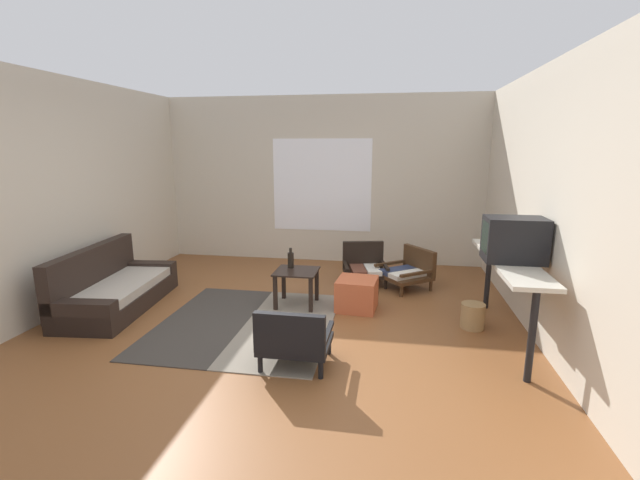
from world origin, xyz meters
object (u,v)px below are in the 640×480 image
Objects in this scene: coffee_table at (297,279)px; armchair_corner at (408,270)px; armchair_by_window at (364,265)px; glass_bottle at (291,260)px; armchair_striped_foreground at (294,339)px; wicker_basket at (473,316)px; couch at (114,290)px; console_shelf at (509,268)px; ottoman_orange at (357,294)px; crt_television at (514,240)px; clay_vase at (503,240)px.

armchair_corner is at bearing 34.55° from coffee_table.
glass_bottle reaches higher than armchair_by_window.
armchair_corner is (0.61, -0.11, -0.01)m from armchair_by_window.
glass_bottle is (-0.40, 1.59, 0.28)m from armchair_striped_foreground.
glass_bottle is (-0.10, 0.12, 0.20)m from coffee_table.
couch is at bearing -178.91° from wicker_basket.
armchair_by_window is (0.75, 1.05, -0.09)m from coffee_table.
armchair_striped_foreground is 2.22m from console_shelf.
armchair_striped_foreground is 1.66m from glass_bottle.
ottoman_orange is (0.43, 1.48, -0.08)m from armchair_striped_foreground.
ottoman_orange is at bearing 164.51° from wicker_basket.
crt_television is at bearing -92.02° from console_shelf.
armchair_striped_foreground is 2.41m from clay_vase.
ottoman_orange reaches higher than wicker_basket.
crt_television is at bearing -22.86° from ottoman_orange.
console_shelf is at bearing 87.98° from crt_television.
ottoman_orange is at bearing 8.47° from couch.
coffee_table is at bearing -50.52° from glass_bottle.
couch reaches higher than wicker_basket.
armchair_striped_foreground is at bearing -23.18° from couch.
armchair_striped_foreground is 2.04m from wicker_basket.
console_shelf reaches higher than armchair_corner.
armchair_by_window is 2.52× the size of wicker_basket.
crt_television is (4.41, -0.21, 0.82)m from couch.
wicker_basket is at bearing -63.49° from armchair_corner.
console_shelf is (4.41, -0.12, 0.52)m from couch.
console_shelf reaches higher than coffee_table.
couch is at bearing -168.97° from coffee_table.
ottoman_orange is 1.86m from crt_television.
armchair_corner is 1.70m from glass_bottle.
coffee_table reaches higher than wicker_basket.
crt_television is at bearing -48.27° from wicker_basket.
couch reaches higher than armchair_by_window.
coffee_table is 2.36m from console_shelf.
armchair_corner is 1.55× the size of crt_television.
clay_vase reaches higher than armchair_by_window.
armchair_striped_foreground is (0.30, -1.47, -0.07)m from coffee_table.
wicker_basket is (-0.26, 0.29, -0.90)m from crt_television.
armchair_corner is 2.65× the size of clay_vase.
coffee_table is 0.28× the size of console_shelf.
crt_television is at bearing -15.68° from coffee_table.
clay_vase is at bearing 89.54° from crt_television.
armchair_corner is 1.43m from wicker_basket.
couch is 3.25m from armchair_by_window.
glass_bottle reaches higher than coffee_table.
crt_television reaches higher than armchair_corner.
armchair_by_window is 0.38× the size of console_shelf.
wicker_basket is (0.64, -1.28, -0.11)m from armchair_corner.
wicker_basket is (1.25, -1.39, -0.12)m from armchair_by_window.
console_shelf is at bearing -46.51° from armchair_by_window.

